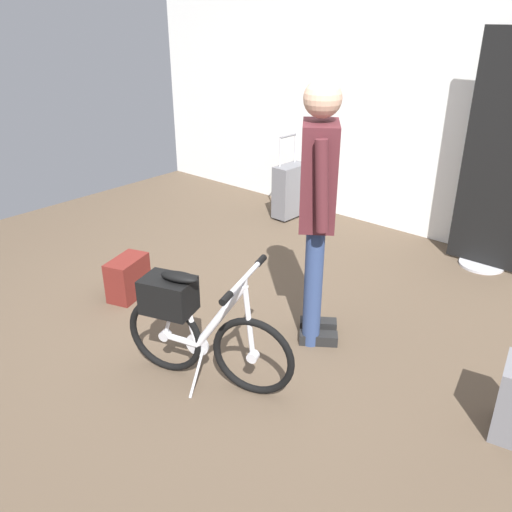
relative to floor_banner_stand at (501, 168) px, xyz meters
name	(u,v)px	position (x,y,z in m)	size (l,w,h in m)	color
ground_plane	(227,339)	(-0.86, -2.16, -0.83)	(6.42, 6.42, 0.00)	brown
back_wall	(424,64)	(-0.86, 0.31, 0.68)	(6.42, 0.10, 3.02)	white
floor_banner_stand	(501,168)	(0.00, 0.00, 0.00)	(0.60, 0.36, 1.83)	#B7B7BC
folding_bike_foreground	(194,324)	(-0.72, -2.55, -0.47)	(0.98, 0.54, 0.73)	black
visitor_near_wall	(318,203)	(-0.47, -1.78, 0.08)	(0.38, 0.44, 1.60)	navy
rolling_suitcase	(290,190)	(-1.90, -0.14, -0.55)	(0.19, 0.37, 0.83)	slate
handbag_on_floor	(127,278)	(-1.80, -2.22, -0.68)	(0.29, 0.37, 0.30)	maroon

